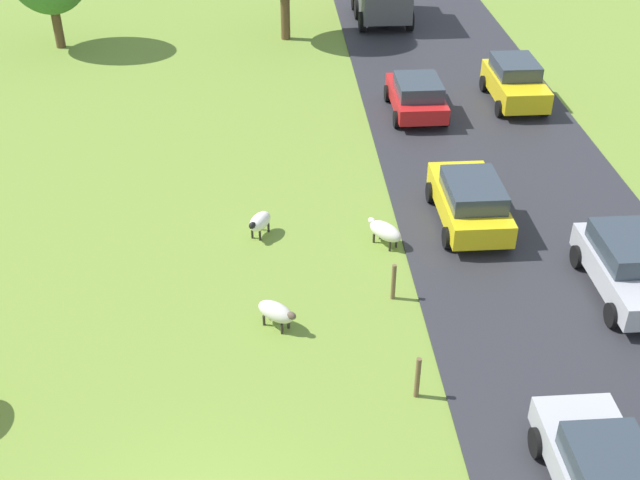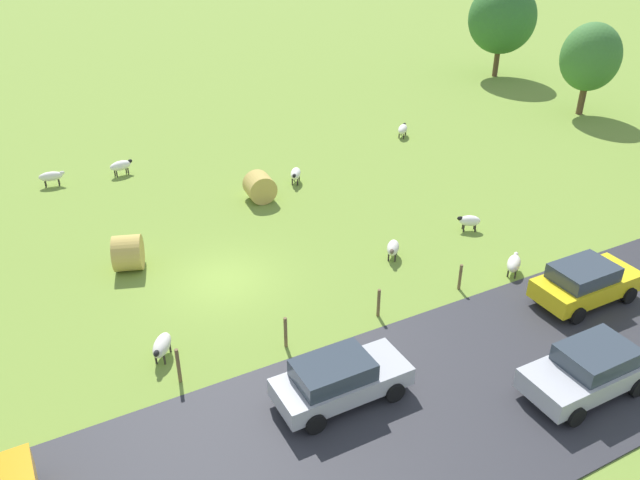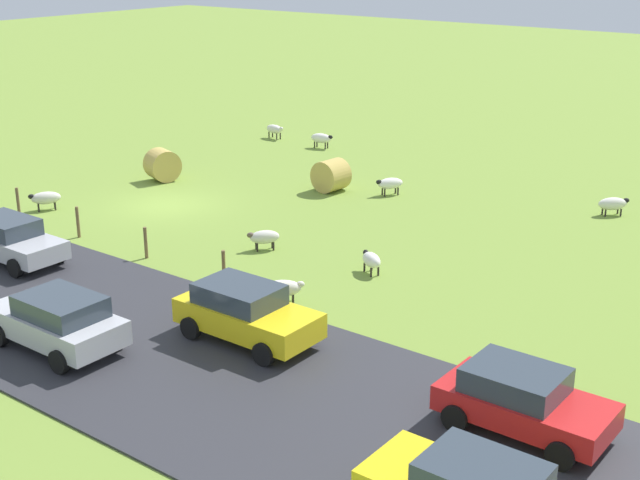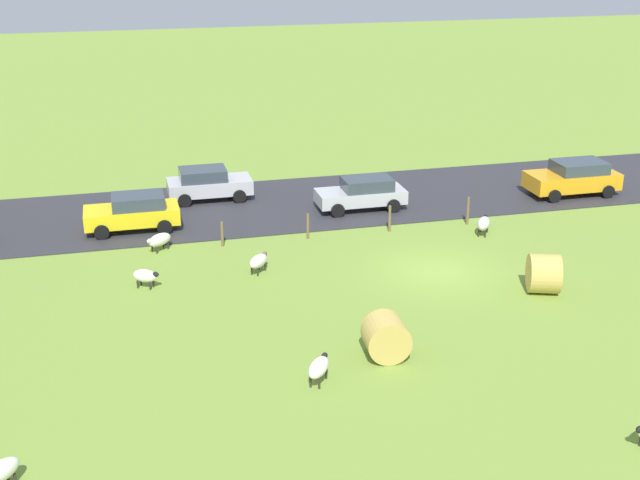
{
  "view_description": "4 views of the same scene",
  "coord_description": "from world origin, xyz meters",
  "px_view_note": "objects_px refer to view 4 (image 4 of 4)",
  "views": [
    {
      "loc": [
        1.68,
        -9.16,
        13.19
      ],
      "look_at": [
        2.99,
        9.32,
        0.98
      ],
      "focal_mm": 44.96,
      "sensor_mm": 36.0,
      "label": 1
    },
    {
      "loc": [
        20.59,
        -6.68,
        14.02
      ],
      "look_at": [
        0.49,
        4.04,
        1.0
      ],
      "focal_mm": 36.12,
      "sensor_mm": 36.0,
      "label": 2
    },
    {
      "loc": [
        24.04,
        26.36,
        10.67
      ],
      "look_at": [
        2.21,
        9.73,
        1.12
      ],
      "focal_mm": 49.21,
      "sensor_mm": 36.0,
      "label": 3
    },
    {
      "loc": [
        -28.18,
        11.87,
        13.0
      ],
      "look_at": [
        1.78,
        4.34,
        1.1
      ],
      "focal_mm": 47.15,
      "sensor_mm": 36.0,
      "label": 4
    }
  ],
  "objects_px": {
    "sheep_6": "(259,261)",
    "sheep_5": "(319,367)",
    "hay_bale_0": "(544,274)",
    "sheep_2": "(159,240)",
    "hay_bale_1": "(386,337)",
    "sheep_4": "(145,276)",
    "car_2": "(362,193)",
    "car_1": "(208,183)",
    "sheep_3": "(484,223)",
    "car_0": "(574,177)",
    "car_5": "(133,212)"
  },
  "relations": [
    {
      "from": "sheep_2",
      "to": "sheep_5",
      "type": "relative_size",
      "value": 1.0
    },
    {
      "from": "sheep_4",
      "to": "car_1",
      "type": "distance_m",
      "value": 10.48
    },
    {
      "from": "sheep_5",
      "to": "sheep_6",
      "type": "relative_size",
      "value": 1.07
    },
    {
      "from": "hay_bale_0",
      "to": "hay_bale_1",
      "type": "relative_size",
      "value": 1.04
    },
    {
      "from": "hay_bale_1",
      "to": "car_5",
      "type": "distance_m",
      "value": 15.4
    },
    {
      "from": "car_1",
      "to": "car_2",
      "type": "distance_m",
      "value": 7.62
    },
    {
      "from": "hay_bale_0",
      "to": "car_2",
      "type": "distance_m",
      "value": 11.23
    },
    {
      "from": "sheep_6",
      "to": "sheep_4",
      "type": "bearing_deg",
      "value": 95.11
    },
    {
      "from": "sheep_2",
      "to": "hay_bale_1",
      "type": "bearing_deg",
      "value": -150.08
    },
    {
      "from": "car_2",
      "to": "sheep_6",
      "type": "bearing_deg",
      "value": 135.58
    },
    {
      "from": "sheep_4",
      "to": "hay_bale_1",
      "type": "bearing_deg",
      "value": -135.77
    },
    {
      "from": "sheep_2",
      "to": "car_5",
      "type": "relative_size",
      "value": 0.3
    },
    {
      "from": "sheep_5",
      "to": "hay_bale_1",
      "type": "distance_m",
      "value": 2.64
    },
    {
      "from": "sheep_5",
      "to": "hay_bale_1",
      "type": "bearing_deg",
      "value": -67.37
    },
    {
      "from": "sheep_2",
      "to": "sheep_3",
      "type": "relative_size",
      "value": 0.95
    },
    {
      "from": "sheep_6",
      "to": "sheep_5",
      "type": "bearing_deg",
      "value": -178.29
    },
    {
      "from": "sheep_4",
      "to": "car_0",
      "type": "xyz_separation_m",
      "value": [
        6.23,
        -21.29,
        0.45
      ]
    },
    {
      "from": "sheep_4",
      "to": "sheep_6",
      "type": "bearing_deg",
      "value": -84.89
    },
    {
      "from": "sheep_4",
      "to": "car_1",
      "type": "relative_size",
      "value": 0.26
    },
    {
      "from": "hay_bale_0",
      "to": "car_2",
      "type": "relative_size",
      "value": 0.35
    },
    {
      "from": "sheep_5",
      "to": "hay_bale_0",
      "type": "bearing_deg",
      "value": -65.92
    },
    {
      "from": "sheep_3",
      "to": "sheep_6",
      "type": "height_order",
      "value": "sheep_3"
    },
    {
      "from": "car_5",
      "to": "sheep_4",
      "type": "bearing_deg",
      "value": -178.73
    },
    {
      "from": "sheep_2",
      "to": "car_0",
      "type": "relative_size",
      "value": 0.27
    },
    {
      "from": "sheep_5",
      "to": "car_0",
      "type": "xyz_separation_m",
      "value": [
        14.49,
        -16.68,
        0.41
      ]
    },
    {
      "from": "sheep_2",
      "to": "hay_bale_1",
      "type": "relative_size",
      "value": 0.87
    },
    {
      "from": "car_2",
      "to": "car_5",
      "type": "distance_m",
      "value": 10.6
    },
    {
      "from": "hay_bale_0",
      "to": "car_2",
      "type": "bearing_deg",
      "value": 19.71
    },
    {
      "from": "sheep_6",
      "to": "car_2",
      "type": "bearing_deg",
      "value": -44.42
    },
    {
      "from": "car_5",
      "to": "car_1",
      "type": "bearing_deg",
      "value": -46.77
    },
    {
      "from": "hay_bale_1",
      "to": "car_2",
      "type": "xyz_separation_m",
      "value": [
        13.86,
        -3.41,
        0.14
      ]
    },
    {
      "from": "sheep_3",
      "to": "sheep_5",
      "type": "height_order",
      "value": "sheep_3"
    },
    {
      "from": "sheep_3",
      "to": "car_0",
      "type": "height_order",
      "value": "car_0"
    },
    {
      "from": "sheep_6",
      "to": "car_5",
      "type": "bearing_deg",
      "value": 36.94
    },
    {
      "from": "sheep_5",
      "to": "car_5",
      "type": "distance_m",
      "value": 15.39
    },
    {
      "from": "sheep_6",
      "to": "car_0",
      "type": "distance_m",
      "value": 17.92
    },
    {
      "from": "sheep_3",
      "to": "sheep_6",
      "type": "bearing_deg",
      "value": 99.74
    },
    {
      "from": "sheep_4",
      "to": "hay_bale_0",
      "type": "bearing_deg",
      "value": -105.52
    },
    {
      "from": "hay_bale_0",
      "to": "car_0",
      "type": "bearing_deg",
      "value": -34.67
    },
    {
      "from": "hay_bale_1",
      "to": "car_5",
      "type": "xyz_separation_m",
      "value": [
        13.62,
        7.19,
        0.18
      ]
    },
    {
      "from": "hay_bale_0",
      "to": "hay_bale_1",
      "type": "height_order",
      "value": "hay_bale_0"
    },
    {
      "from": "sheep_6",
      "to": "hay_bale_0",
      "type": "distance_m",
      "value": 10.8
    },
    {
      "from": "sheep_2",
      "to": "hay_bale_0",
      "type": "bearing_deg",
      "value": -119.52
    },
    {
      "from": "sheep_5",
      "to": "sheep_2",
      "type": "bearing_deg",
      "value": 17.87
    },
    {
      "from": "sheep_4",
      "to": "car_0",
      "type": "bearing_deg",
      "value": -73.69
    },
    {
      "from": "hay_bale_1",
      "to": "car_2",
      "type": "relative_size",
      "value": 0.34
    },
    {
      "from": "sheep_5",
      "to": "hay_bale_0",
      "type": "distance_m",
      "value": 10.55
    },
    {
      "from": "sheep_3",
      "to": "car_0",
      "type": "distance_m",
      "value": 7.81
    },
    {
      "from": "sheep_4",
      "to": "car_2",
      "type": "distance_m",
      "value": 12.38
    },
    {
      "from": "sheep_4",
      "to": "car_5",
      "type": "xyz_separation_m",
      "value": [
        6.38,
        0.14,
        0.4
      ]
    }
  ]
}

